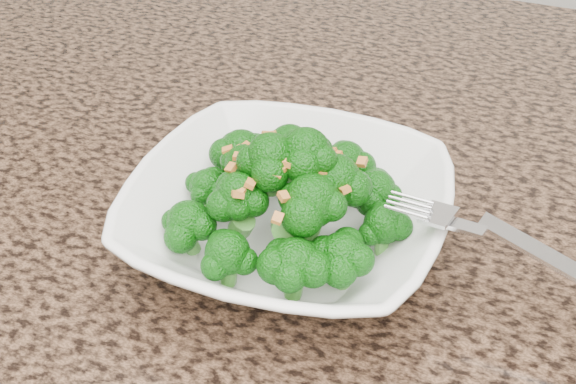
% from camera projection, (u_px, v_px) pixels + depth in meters
% --- Properties ---
extents(granite_counter, '(1.64, 1.04, 0.03)m').
position_uv_depth(granite_counter, '(288.00, 241.00, 0.56)').
color(granite_counter, brown).
rests_on(granite_counter, cabinet).
extents(bowl, '(0.24, 0.24, 0.06)m').
position_uv_depth(bowl, '(288.00, 216.00, 0.52)').
color(bowl, white).
rests_on(bowl, granite_counter).
extents(broccoli_pile, '(0.20, 0.20, 0.06)m').
position_uv_depth(broccoli_pile, '(288.00, 147.00, 0.48)').
color(broccoli_pile, '#0C5309').
rests_on(broccoli_pile, bowl).
extents(garlic_topping, '(0.12, 0.12, 0.01)m').
position_uv_depth(garlic_topping, '(288.00, 101.00, 0.46)').
color(garlic_topping, orange).
rests_on(garlic_topping, broccoli_pile).
extents(fork, '(0.20, 0.07, 0.01)m').
position_uv_depth(fork, '(474.00, 229.00, 0.45)').
color(fork, silver).
rests_on(fork, bowl).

